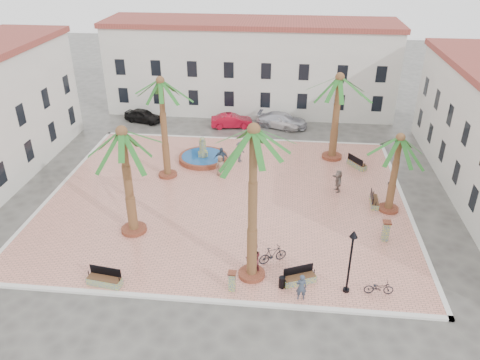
{
  "coord_description": "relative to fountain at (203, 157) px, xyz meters",
  "views": [
    {
      "loc": [
        4.14,
        -29.72,
        17.59
      ],
      "look_at": [
        1.0,
        0.0,
        1.6
      ],
      "focal_mm": 35.0,
      "sensor_mm": 36.0,
      "label": 1
    }
  ],
  "objects": [
    {
      "name": "car_silver",
      "position": [
        6.56,
        8.82,
        0.28
      ],
      "size": [
        5.25,
        2.75,
        1.45
      ],
      "primitive_type": "imported",
      "rotation": [
        0.0,
        0.0,
        1.42
      ],
      "color": "silver",
      "rests_on": "ground"
    },
    {
      "name": "car_red",
      "position": [
        1.5,
        8.19,
        0.24
      ],
      "size": [
        4.34,
        2.09,
        1.37
      ],
      "primitive_type": "imported",
      "rotation": [
        0.0,
        0.0,
        1.73
      ],
      "color": "#A40B21",
      "rests_on": "ground"
    },
    {
      "name": "palm_nw",
      "position": [
        -2.32,
        -3.14,
        6.68
      ],
      "size": [
        4.79,
        4.79,
        8.14
      ],
      "color": "brown",
      "rests_on": "plaza"
    },
    {
      "name": "palm_s",
      "position": [
        5.41,
        -14.74,
        7.77
      ],
      "size": [
        4.94,
        4.94,
        9.3
      ],
      "color": "brown",
      "rests_on": "plaza"
    },
    {
      "name": "cyclist_b",
      "position": [
        5.48,
        -14.43,
        0.67
      ],
      "size": [
        1.05,
        0.89,
        1.93
      ],
      "primitive_type": "imported",
      "rotation": [
        0.0,
        0.0,
        3.33
      ],
      "color": "#5B2328",
      "rests_on": "plaza"
    },
    {
      "name": "pedestrian_north",
      "position": [
        3.2,
        0.04,
        0.62
      ],
      "size": [
        1.08,
        1.35,
        1.83
      ],
      "primitive_type": "imported",
      "rotation": [
        0.0,
        0.0,
        1.18
      ],
      "color": "#444449",
      "rests_on": "plaza"
    },
    {
      "name": "palm_e",
      "position": [
        14.42,
        -6.62,
        4.51
      ],
      "size": [
        4.58,
        4.58,
        5.84
      ],
      "color": "brown",
      "rests_on": "plaza"
    },
    {
      "name": "cyclist_a",
      "position": [
        8.18,
        -16.38,
        0.52
      ],
      "size": [
        0.62,
        0.43,
        1.61
      ],
      "primitive_type": "imported",
      "rotation": [
        0.0,
        0.0,
        3.22
      ],
      "color": "#353F51",
      "rests_on": "plaza"
    },
    {
      "name": "building_north",
      "position": [
        2.82,
        14.01,
        4.32
      ],
      "size": [
        30.4,
        7.4,
        9.5
      ],
      "color": "silver",
      "rests_on": "ground"
    },
    {
      "name": "pedestrian_fountain_b",
      "position": [
        1.81,
        -1.54,
        0.68
      ],
      "size": [
        1.2,
        0.65,
        1.95
      ],
      "primitive_type": "imported",
      "rotation": [
        0.0,
        0.0,
        0.16
      ],
      "color": "#2E3F54",
      "rests_on": "plaza"
    },
    {
      "name": "car_white",
      "position": [
        6.29,
        8.73,
        0.19
      ],
      "size": [
        5.0,
        3.61,
        1.27
      ],
      "primitive_type": "imported",
      "rotation": [
        0.0,
        0.0,
        1.2
      ],
      "color": "silver",
      "rests_on": "ground"
    },
    {
      "name": "bench_se",
      "position": [
        8.11,
        -15.07,
        -0.01
      ],
      "size": [
        1.95,
        1.28,
        0.99
      ],
      "rotation": [
        0.0,
        0.0,
        0.41
      ],
      "color": "gray",
      "rests_on": "plaza"
    },
    {
      "name": "pedestrian_fountain_a",
      "position": [
        1.89,
        -2.61,
        0.56
      ],
      "size": [
        0.99,
        0.94,
        1.7
      ],
      "primitive_type": "imported",
      "rotation": [
        0.0,
        0.0,
        0.66
      ],
      "color": "#7F634F",
      "rests_on": "plaza"
    },
    {
      "name": "pedestrian_east",
      "position": [
        11.04,
        -4.25,
        0.58
      ],
      "size": [
        0.83,
        1.68,
        1.73
      ],
      "primitive_type": "imported",
      "rotation": [
        0.0,
        0.0,
        -1.37
      ],
      "color": "#75665D",
      "rests_on": "plaza"
    },
    {
      "name": "bollard_se",
      "position": [
        4.46,
        -16.08,
        0.35
      ],
      "size": [
        0.46,
        0.46,
        1.23
      ],
      "rotation": [
        0.0,
        0.0,
        -0.05
      ],
      "color": "gray",
      "rests_on": "plaza"
    },
    {
      "name": "bench_ne",
      "position": [
        12.96,
        0.04,
        -0.01
      ],
      "size": [
        1.53,
        1.88,
        0.99
      ],
      "rotation": [
        0.0,
        0.0,
        2.17
      ],
      "color": "gray",
      "rests_on": "plaza"
    },
    {
      "name": "ground",
      "position": [
        2.82,
        -5.98,
        -0.44
      ],
      "size": [
        120.0,
        120.0,
        0.0
      ],
      "primitive_type": "plane",
      "color": "#56544F",
      "rests_on": "ground"
    },
    {
      "name": "bollard_n",
      "position": [
        3.84,
        4.42,
        0.44
      ],
      "size": [
        0.58,
        0.58,
        1.42
      ],
      "rotation": [
        0.0,
        0.0,
        -0.15
      ],
      "color": "gray",
      "rests_on": "plaza"
    },
    {
      "name": "car_black",
      "position": [
        -7.79,
        8.71,
        0.24
      ],
      "size": [
        4.29,
        2.67,
        1.36
      ],
      "primitive_type": "imported",
      "rotation": [
        0.0,
        0.0,
        1.28
      ],
      "color": "black",
      "rests_on": "ground"
    },
    {
      "name": "fountain",
      "position": [
        0.0,
        0.0,
        0.0
      ],
      "size": [
        4.15,
        4.15,
        2.15
      ],
      "color": "brown",
      "rests_on": "plaza"
    },
    {
      "name": "bicycle_b",
      "position": [
        6.55,
        -13.38,
        0.25
      ],
      "size": [
        1.82,
        1.31,
        1.08
      ],
      "primitive_type": "imported",
      "rotation": [
        0.0,
        0.0,
        2.08
      ],
      "color": "black",
      "rests_on": "plaza"
    },
    {
      "name": "bollard_e",
      "position": [
        13.55,
        -10.4,
        0.43
      ],
      "size": [
        0.51,
        0.51,
        1.4
      ],
      "rotation": [
        0.0,
        0.0,
        -0.01
      ],
      "color": "gray",
      "rests_on": "plaza"
    },
    {
      "name": "kerb_s",
      "position": [
        2.82,
        -16.98,
        -0.36
      ],
      "size": [
        26.3,
        0.3,
        0.16
      ],
      "primitive_type": "cube",
      "color": "silver",
      "rests_on": "ground"
    },
    {
      "name": "bench_e",
      "position": [
        13.51,
        -5.98,
        -0.03
      ],
      "size": [
        0.62,
        1.75,
        0.91
      ],
      "rotation": [
        0.0,
        0.0,
        1.51
      ],
      "color": "gray",
      "rests_on": "plaza"
    },
    {
      "name": "bicycle_a",
      "position": [
        12.37,
        -15.53,
        0.13
      ],
      "size": [
        1.61,
        0.63,
        0.83
      ],
      "primitive_type": "imported",
      "rotation": [
        0.0,
        0.0,
        1.62
      ],
      "color": "black",
      "rests_on": "plaza"
    },
    {
      "name": "litter_bin",
      "position": [
        7.16,
        -15.56,
        0.05
      ],
      "size": [
        0.35,
        0.35,
        0.68
      ],
      "primitive_type": "cylinder",
      "color": "black",
      "rests_on": "plaza"
    },
    {
      "name": "lamppost_e",
      "position": [
        15.22,
        -2.86,
        2.48
      ],
      "size": [
        0.44,
        0.44,
        4.09
      ],
      "color": "black",
      "rests_on": "plaza"
    },
    {
      "name": "kerb_w",
      "position": [
        -10.18,
        -5.98,
        -0.36
      ],
      "size": [
        0.3,
        22.3,
        0.16
      ],
      "primitive_type": "cube",
      "color": "silver",
      "rests_on": "ground"
    },
    {
      "name": "kerb_e",
      "position": [
        15.82,
        -5.98,
        -0.36
      ],
      "size": [
        0.3,
        22.3,
        0.16
      ],
      "primitive_type": "cube",
      "color": "silver",
      "rests_on": "ground"
    },
    {
      "name": "plaza",
      "position": [
        2.82,
        -5.98,
        -0.37
      ],
      "size": [
        26.0,
        22.0,
        0.15
      ],
      "primitive_type": "cube",
      "color": "#E48F7B",
      "rests_on": "ground"
    },
    {
      "name": "palm_ne",
      "position": [
        11.04,
        1.66,
        5.93
      ],
      "size": [
        5.58,
        5.58,
        7.49
      ],
      "color": "brown",
      "rests_on": "plaza"
    },
    {
      "name": "kerb_n",
      "position": [
        2.82,
        5.02,
        -0.36
      ],
      "size": [
        26.3,
        0.3,
        0.16
      ],
      "primitive_type": "cube",
      "color": "silver",
      "rests_on": "ground"
    },
    {
      "name": "lamppost_s",
      "position": [
        10.67,
        -15.51,
        2.41
      ],
      "size": [
        0.43,
        0.43,
        3.98
      ],
      "color": "black",
      "rests_on": "plaza"
    },
    {
      "name": "palm_sw",
      "position": [
        -2.64,
        -11.06,
        5.87
      ],
      "size": [
        5.36,
        5.36,
        7.39
      ],
      "color": "brown",
      "rests_on": "plaza"
    },
    {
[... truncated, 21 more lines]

